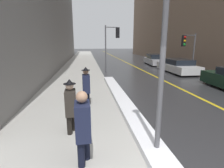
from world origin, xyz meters
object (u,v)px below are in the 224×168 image
(traffic_light_near, at_px, (113,39))
(parked_car_silver, at_px, (155,60))
(traffic_light_far, at_px, (188,45))
(pedestrian_in_fedora, at_px, (86,85))
(pedestrian_trailing, at_px, (71,104))
(lamp_post, at_px, (163,46))
(parked_car_white, at_px, (178,66))
(pedestrian_in_glasses, at_px, (83,125))

(traffic_light_near, xyz_separation_m, parked_car_silver, (5.81, 4.45, -2.33))
(traffic_light_far, relative_size, pedestrian_in_fedora, 2.04)
(traffic_light_near, height_order, pedestrian_in_fedora, traffic_light_near)
(traffic_light_far, bearing_deg, pedestrian_trailing, 37.33)
(traffic_light_near, relative_size, pedestrian_in_fedora, 2.47)
(lamp_post, xyz_separation_m, pedestrian_in_fedora, (-1.62, 3.57, -1.62))
(parked_car_silver, bearing_deg, pedestrian_in_fedora, 153.15)
(lamp_post, bearing_deg, traffic_light_far, 56.71)
(lamp_post, relative_size, traffic_light_near, 1.01)
(lamp_post, distance_m, parked_car_silver, 18.05)
(pedestrian_trailing, relative_size, parked_car_silver, 0.35)
(pedestrian_trailing, height_order, parked_car_white, pedestrian_trailing)
(pedestrian_in_fedora, bearing_deg, pedestrian_trailing, -13.36)
(pedestrian_in_glasses, distance_m, pedestrian_trailing, 1.46)
(pedestrian_trailing, bearing_deg, parked_car_silver, 148.36)
(lamp_post, distance_m, parked_car_white, 12.86)
(lamp_post, distance_m, pedestrian_in_fedora, 4.24)
(pedestrian_in_glasses, distance_m, parked_car_silver, 18.71)
(traffic_light_near, xyz_separation_m, traffic_light_far, (5.99, -1.94, -0.53))
(parked_car_white, xyz_separation_m, parked_car_silver, (0.17, 5.71, 0.03))
(pedestrian_trailing, bearing_deg, traffic_light_near, 163.17)
(parked_car_silver, bearing_deg, parked_car_white, -176.53)
(pedestrian_in_glasses, xyz_separation_m, parked_car_silver, (8.28, 16.77, -0.30))
(traffic_light_far, relative_size, pedestrian_trailing, 2.08)
(pedestrian_in_fedora, xyz_separation_m, parked_car_silver, (8.21, 13.12, -0.29))
(lamp_post, relative_size, pedestrian_in_glasses, 2.51)
(traffic_light_far, height_order, parked_car_silver, traffic_light_far)
(parked_car_white, bearing_deg, pedestrian_in_fedora, 133.38)
(pedestrian_trailing, bearing_deg, parked_car_white, 136.44)
(parked_car_white, bearing_deg, pedestrian_in_glasses, 144.46)
(parked_car_white, bearing_deg, parked_car_silver, -1.00)
(pedestrian_trailing, distance_m, parked_car_silver, 17.63)
(lamp_post, xyz_separation_m, traffic_light_far, (6.77, 10.31, -0.11))
(parked_car_white, bearing_deg, traffic_light_near, 78.10)
(traffic_light_near, xyz_separation_m, pedestrian_trailing, (-2.84, -10.91, -2.06))
(traffic_light_near, relative_size, parked_car_silver, 0.89)
(pedestrian_trailing, height_order, parked_car_silver, pedestrian_trailing)
(pedestrian_in_fedora, distance_m, parked_car_silver, 15.48)
(traffic_light_near, height_order, pedestrian_trailing, traffic_light_near)
(pedestrian_in_fedora, height_order, parked_car_silver, pedestrian_in_fedora)
(pedestrian_in_fedora, bearing_deg, pedestrian_in_glasses, -3.36)
(pedestrian_in_glasses, distance_m, parked_car_white, 13.72)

